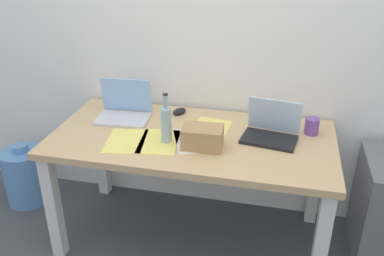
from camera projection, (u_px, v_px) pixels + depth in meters
ground_plane at (192, 235)px, 2.70m from camera, size 8.00×8.00×0.00m
back_wall at (209, 18)px, 2.52m from camera, size 5.20×0.08×2.60m
desk at (192, 150)px, 2.42m from camera, size 1.61×0.79×0.72m
laptop_left at (124, 110)px, 2.57m from camera, size 0.33×0.25×0.24m
laptop_right at (271, 131)px, 2.33m from camera, size 0.33×0.26×0.21m
beer_bottle at (166, 124)px, 2.27m from camera, size 0.06×0.06×0.29m
computer_mouse at (179, 111)px, 2.65m from camera, size 0.10×0.12×0.03m
cardboard_box at (202, 137)px, 2.23m from camera, size 0.22×0.16×0.12m
coffee_mug at (312, 126)px, 2.38m from camera, size 0.08×0.08×0.09m
paper_sheet_front_left at (126, 141)px, 2.32m from camera, size 0.26×0.33×0.00m
paper_yellow_folder at (159, 142)px, 2.31m from camera, size 0.24×0.32×0.00m
paper_sheet_center at (194, 140)px, 2.33m from camera, size 0.30×0.35×0.00m
paper_sheet_near_back at (210, 129)px, 2.46m from camera, size 0.25×0.32×0.00m
water_cooler_jug at (26, 175)px, 2.96m from camera, size 0.30×0.30×0.45m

